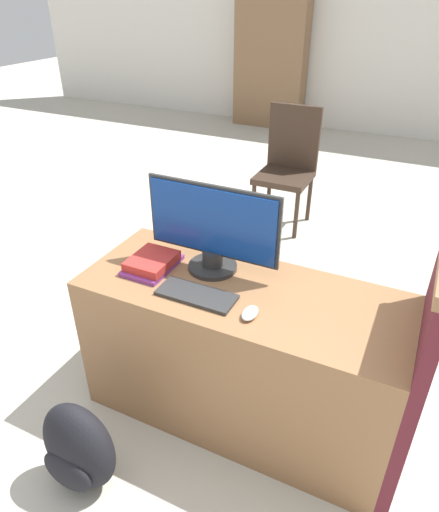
{
  "coord_description": "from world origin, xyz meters",
  "views": [
    {
      "loc": [
        0.61,
        -1.19,
        1.85
      ],
      "look_at": [
        -0.09,
        0.26,
        0.89
      ],
      "focal_mm": 32.0,
      "sensor_mm": 36.0,
      "label": 1
    }
  ],
  "objects_px": {
    "keyboard": "(196,295)",
    "mouse": "(250,313)",
    "monitor": "(212,229)",
    "far_chair": "(288,162)",
    "backpack": "(78,449)",
    "book_stack": "(152,263)"
  },
  "relations": [
    {
      "from": "monitor",
      "to": "keyboard",
      "type": "height_order",
      "value": "monitor"
    },
    {
      "from": "mouse",
      "to": "backpack",
      "type": "distance_m",
      "value": 0.9
    },
    {
      "from": "keyboard",
      "to": "book_stack",
      "type": "height_order",
      "value": "book_stack"
    },
    {
      "from": "monitor",
      "to": "backpack",
      "type": "bearing_deg",
      "value": -107.98
    },
    {
      "from": "monitor",
      "to": "book_stack",
      "type": "height_order",
      "value": "monitor"
    },
    {
      "from": "monitor",
      "to": "book_stack",
      "type": "bearing_deg",
      "value": -154.49
    },
    {
      "from": "keyboard",
      "to": "backpack",
      "type": "bearing_deg",
      "value": -118.15
    },
    {
      "from": "monitor",
      "to": "keyboard",
      "type": "xyz_separation_m",
      "value": [
        0.04,
        -0.23,
        -0.19
      ]
    },
    {
      "from": "mouse",
      "to": "book_stack",
      "type": "xyz_separation_m",
      "value": [
        -0.54,
        0.13,
        0.01
      ]
    },
    {
      "from": "keyboard",
      "to": "mouse",
      "type": "bearing_deg",
      "value": -5.56
    },
    {
      "from": "monitor",
      "to": "backpack",
      "type": "distance_m",
      "value": 1.07
    },
    {
      "from": "monitor",
      "to": "mouse",
      "type": "bearing_deg",
      "value": -41.11
    },
    {
      "from": "keyboard",
      "to": "backpack",
      "type": "relative_size",
      "value": 0.74
    },
    {
      "from": "mouse",
      "to": "far_chair",
      "type": "xyz_separation_m",
      "value": [
        -0.59,
        2.29,
        -0.2
      ]
    },
    {
      "from": "keyboard",
      "to": "far_chair",
      "type": "relative_size",
      "value": 0.33
    },
    {
      "from": "far_chair",
      "to": "mouse",
      "type": "bearing_deg",
      "value": -106.54
    },
    {
      "from": "monitor",
      "to": "keyboard",
      "type": "bearing_deg",
      "value": -80.71
    },
    {
      "from": "far_chair",
      "to": "monitor",
      "type": "bearing_deg",
      "value": -112.54
    },
    {
      "from": "monitor",
      "to": "mouse",
      "type": "height_order",
      "value": "monitor"
    },
    {
      "from": "keyboard",
      "to": "backpack",
      "type": "distance_m",
      "value": 0.79
    },
    {
      "from": "monitor",
      "to": "backpack",
      "type": "relative_size",
      "value": 1.37
    },
    {
      "from": "far_chair",
      "to": "backpack",
      "type": "bearing_deg",
      "value": -119.79
    }
  ]
}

